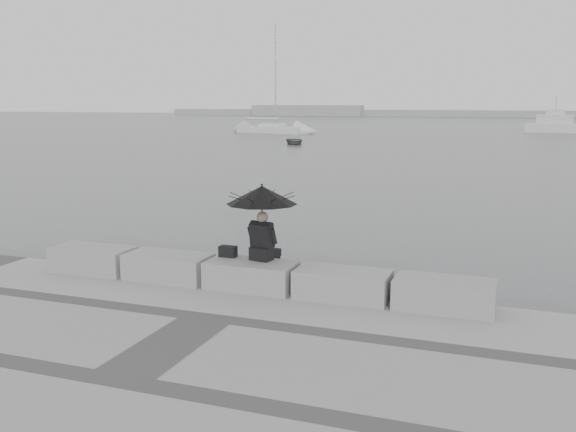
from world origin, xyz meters
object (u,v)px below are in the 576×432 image
at_px(motor_cruiser, 562,125).
at_px(seated_person, 262,204).
at_px(sailboat_left, 272,129).
at_px(dinghy, 294,141).

bearing_deg(motor_cruiser, seated_person, -88.10).
bearing_deg(sailboat_left, dinghy, -52.69).
xyz_separation_m(seated_person, motor_cruiser, (8.55, 75.98, -1.14)).
bearing_deg(dinghy, motor_cruiser, 25.38).
distance_m(sailboat_left, motor_cruiser, 35.76).
bearing_deg(dinghy, sailboat_left, 89.42).
relative_size(sailboat_left, motor_cruiser, 1.51).
bearing_deg(seated_person, motor_cruiser, 94.71).
distance_m(sailboat_left, dinghy, 20.48).
bearing_deg(motor_cruiser, dinghy, -118.51).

